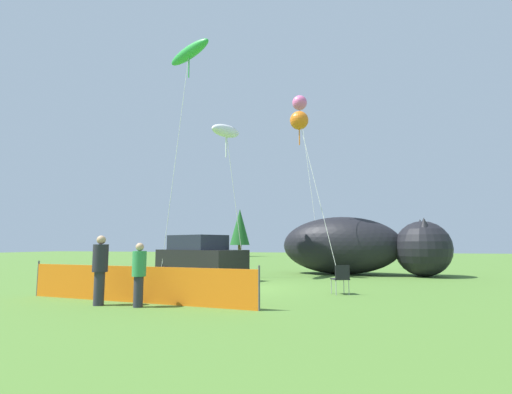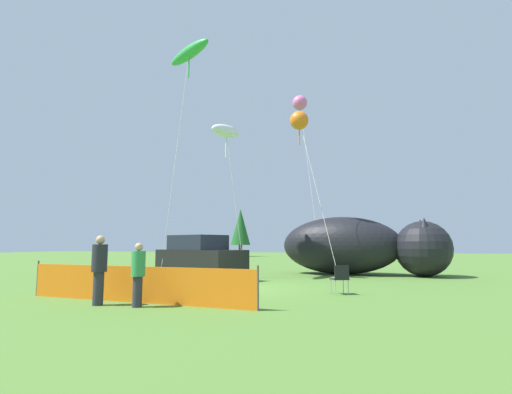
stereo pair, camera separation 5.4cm
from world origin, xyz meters
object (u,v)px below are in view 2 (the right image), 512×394
at_px(inflatable_cat, 359,248).
at_px(spectator_in_grey_shirt, 138,272).
at_px(parked_car, 200,258).
at_px(kite_green_fish, 189,53).
at_px(kite_orange_flower, 299,121).
at_px(folding_chair, 340,277).
at_px(spectator_in_blue_shirt, 99,267).
at_px(kite_pink_octopus, 300,103).
at_px(kite_white_ghost, 226,131).

relative_size(inflatable_cat, spectator_in_grey_shirt, 5.36).
xyz_separation_m(parked_car, kite_green_fish, (-1.07, 0.74, 10.11)).
relative_size(kite_green_fish, kite_orange_flower, 1.37).
bearing_deg(folding_chair, inflatable_cat, -27.25).
distance_m(inflatable_cat, kite_green_fish, 13.14).
bearing_deg(inflatable_cat, folding_chair, -86.01).
height_order(parked_car, spectator_in_blue_shirt, parked_car).
bearing_deg(inflatable_cat, kite_green_fish, -145.94).
bearing_deg(kite_pink_octopus, parked_car, -112.54).
height_order(inflatable_cat, spectator_in_grey_shirt, inflatable_cat).
bearing_deg(inflatable_cat, kite_pink_octopus, 142.98).
height_order(spectator_in_grey_shirt, kite_orange_flower, kite_orange_flower).
relative_size(kite_pink_octopus, kite_orange_flower, 1.33).
xyz_separation_m(kite_orange_flower, kite_white_ghost, (-3.29, -2.03, -0.89)).
relative_size(spectator_in_grey_shirt, kite_green_fish, 0.14).
bearing_deg(kite_pink_octopus, kite_green_fish, -121.03).
xyz_separation_m(spectator_in_blue_shirt, kite_white_ghost, (0.39, 8.75, 6.05)).
bearing_deg(kite_orange_flower, kite_green_fish, -154.63).
xyz_separation_m(spectator_in_grey_shirt, kite_pink_octopus, (1.83, 15.74, 9.78)).
bearing_deg(kite_green_fish, inflatable_cat, 26.68).
bearing_deg(inflatable_cat, kite_orange_flower, -143.60).
height_order(kite_pink_octopus, kite_orange_flower, kite_pink_octopus).
height_order(spectator_in_blue_shirt, kite_green_fish, kite_green_fish).
height_order(parked_car, folding_chair, parked_car).
bearing_deg(parked_car, kite_pink_octopus, 93.70).
bearing_deg(kite_green_fish, kite_orange_flower, 25.37).
relative_size(folding_chair, kite_pink_octopus, 0.08).
distance_m(parked_car, kite_white_ghost, 6.22).
height_order(inflatable_cat, spectator_in_blue_shirt, inflatable_cat).
xyz_separation_m(folding_chair, inflatable_cat, (0.50, 8.45, 0.84)).
bearing_deg(spectator_in_grey_shirt, kite_white_ghost, 94.95).
xyz_separation_m(parked_car, spectator_in_blue_shirt, (0.39, -7.60, 0.02)).
bearing_deg(inflatable_cat, parked_car, -138.06).
distance_m(kite_pink_octopus, kite_green_fish, 8.64).
bearing_deg(parked_car, kite_orange_flower, 64.21).
bearing_deg(parked_car, inflatable_cat, 60.80).
relative_size(parked_car, spectator_in_grey_shirt, 2.87).
distance_m(parked_car, spectator_in_grey_shirt, 7.76).
relative_size(kite_pink_octopus, kite_green_fish, 0.97).
bearing_deg(folding_chair, kite_pink_octopus, -9.75).
xyz_separation_m(parked_car, inflatable_cat, (6.86, 4.72, 0.42)).
distance_m(spectator_in_blue_shirt, kite_green_fish, 13.18).
bearing_deg(kite_green_fish, folding_chair, -31.01).
distance_m(kite_orange_flower, kite_white_ghost, 3.96).
bearing_deg(folding_chair, spectator_in_grey_shirt, 105.00).
bearing_deg(folding_chair, parked_car, 35.75).
xyz_separation_m(spectator_in_grey_shirt, kite_orange_flower, (2.53, 10.78, 7.04)).
distance_m(spectator_in_blue_shirt, kite_pink_octopus, 18.71).
bearing_deg(kite_white_ghost, inflatable_cat, 30.48).
xyz_separation_m(parked_car, kite_pink_octopus, (3.38, 8.13, 9.69)).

